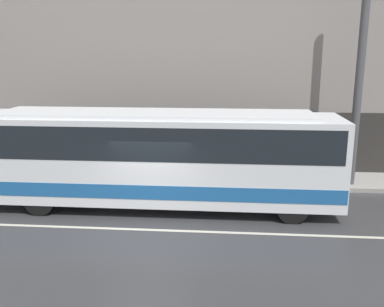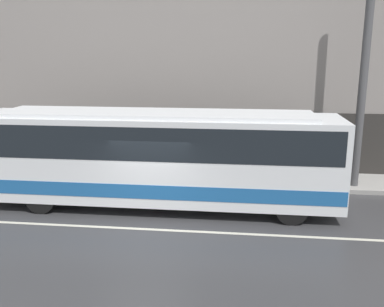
{
  "view_description": "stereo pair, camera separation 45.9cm",
  "coord_description": "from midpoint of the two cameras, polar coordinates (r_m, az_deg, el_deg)",
  "views": [
    {
      "loc": [
        2.3,
        -11.56,
        5.12
      ],
      "look_at": [
        1.16,
        2.01,
        1.86
      ],
      "focal_mm": 40.0,
      "sensor_mm": 36.0,
      "label": 1
    },
    {
      "loc": [
        2.75,
        -11.52,
        5.12
      ],
      "look_at": [
        1.16,
        2.01,
        1.86
      ],
      "focal_mm": 40.0,
      "sensor_mm": 36.0,
      "label": 2
    }
  ],
  "objects": [
    {
      "name": "ground_plane",
      "position": [
        12.88,
        -7.02,
        -10.07
      ],
      "size": [
        60.0,
        60.0,
        0.0
      ],
      "primitive_type": "plane",
      "color": "#38383A"
    },
    {
      "name": "sidewalk",
      "position": [
        17.63,
        -3.63,
        -3.16
      ],
      "size": [
        60.0,
        2.34,
        0.17
      ],
      "color": "#A09E99",
      "rests_on": "ground_plane"
    },
    {
      "name": "building_facade",
      "position": [
        18.2,
        -3.26,
        13.53
      ],
      "size": [
        60.0,
        0.35,
        10.67
      ],
      "color": "gray",
      "rests_on": "ground_plane"
    },
    {
      "name": "lane_stripe",
      "position": [
        12.87,
        -7.02,
        -10.06
      ],
      "size": [
        54.0,
        0.14,
        0.01
      ],
      "color": "beige",
      "rests_on": "ground_plane"
    },
    {
      "name": "transit_bus",
      "position": [
        14.18,
        -5.81,
        -0.09
      ],
      "size": [
        11.98,
        2.53,
        3.21
      ],
      "color": "white",
      "rests_on": "ground_plane"
    },
    {
      "name": "utility_pole_near",
      "position": [
        16.8,
        20.75,
        10.18
      ],
      "size": [
        0.3,
        0.3,
        8.49
      ],
      "color": "#4C4C4F",
      "rests_on": "sidewalk"
    },
    {
      "name": "pedestrian_waiting",
      "position": [
        17.31,
        -5.93,
        -0.84
      ],
      "size": [
        0.36,
        0.36,
        1.52
      ],
      "color": "maroon",
      "rests_on": "sidewalk"
    }
  ]
}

